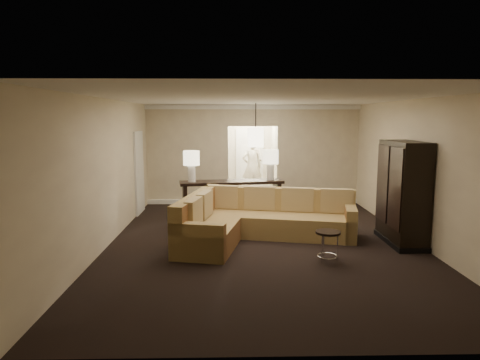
{
  "coord_description": "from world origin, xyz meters",
  "views": [
    {
      "loc": [
        -0.65,
        -8.08,
        2.44
      ],
      "look_at": [
        -0.43,
        1.2,
        1.08
      ],
      "focal_mm": 32.0,
      "sensor_mm": 36.0,
      "label": 1
    }
  ],
  "objects_px": {
    "drink_table": "(328,240)",
    "person": "(252,164)",
    "console_table": "(232,197)",
    "sectional_sofa": "(255,220)",
    "coffee_table": "(208,232)",
    "armoire": "(402,195)"
  },
  "relations": [
    {
      "from": "sectional_sofa",
      "to": "armoire",
      "type": "bearing_deg",
      "value": 5.13
    },
    {
      "from": "drink_table",
      "to": "person",
      "type": "distance_m",
      "value": 6.55
    },
    {
      "from": "sectional_sofa",
      "to": "drink_table",
      "type": "height_order",
      "value": "sectional_sofa"
    },
    {
      "from": "console_table",
      "to": "person",
      "type": "height_order",
      "value": "person"
    },
    {
      "from": "armoire",
      "to": "drink_table",
      "type": "distance_m",
      "value": 2.07
    },
    {
      "from": "sectional_sofa",
      "to": "person",
      "type": "bearing_deg",
      "value": 99.92
    },
    {
      "from": "sectional_sofa",
      "to": "console_table",
      "type": "height_order",
      "value": "sectional_sofa"
    },
    {
      "from": "coffee_table",
      "to": "console_table",
      "type": "height_order",
      "value": "console_table"
    },
    {
      "from": "console_table",
      "to": "person",
      "type": "relative_size",
      "value": 1.26
    },
    {
      "from": "console_table",
      "to": "armoire",
      "type": "bearing_deg",
      "value": -40.49
    },
    {
      "from": "person",
      "to": "drink_table",
      "type": "bearing_deg",
      "value": 84.46
    },
    {
      "from": "person",
      "to": "console_table",
      "type": "bearing_deg",
      "value": 64.87
    },
    {
      "from": "drink_table",
      "to": "person",
      "type": "height_order",
      "value": "person"
    },
    {
      "from": "sectional_sofa",
      "to": "coffee_table",
      "type": "distance_m",
      "value": 0.97
    },
    {
      "from": "console_table",
      "to": "armoire",
      "type": "distance_m",
      "value": 3.89
    },
    {
      "from": "armoire",
      "to": "person",
      "type": "bearing_deg",
      "value": 116.11
    },
    {
      "from": "console_table",
      "to": "drink_table",
      "type": "bearing_deg",
      "value": -71.23
    },
    {
      "from": "console_table",
      "to": "coffee_table",
      "type": "bearing_deg",
      "value": -113.61
    },
    {
      "from": "coffee_table",
      "to": "armoire",
      "type": "xyz_separation_m",
      "value": [
        3.78,
        -0.17,
        0.75
      ]
    },
    {
      "from": "drink_table",
      "to": "person",
      "type": "bearing_deg",
      "value": 98.5
    },
    {
      "from": "sectional_sofa",
      "to": "console_table",
      "type": "relative_size",
      "value": 1.47
    },
    {
      "from": "coffee_table",
      "to": "armoire",
      "type": "distance_m",
      "value": 3.86
    }
  ]
}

